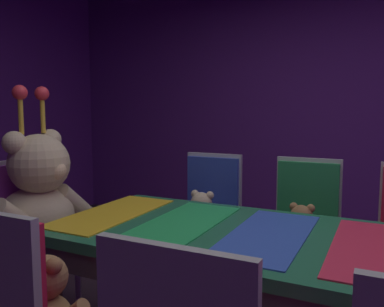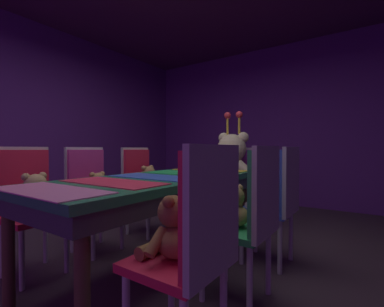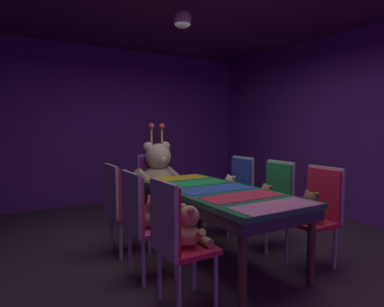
{
  "view_description": "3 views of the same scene",
  "coord_description": "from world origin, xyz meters",
  "px_view_note": "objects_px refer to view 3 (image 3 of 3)",
  "views": [
    {
      "loc": [
        -1.67,
        -0.44,
        1.29
      ],
      "look_at": [
        -0.03,
        0.37,
        1.09
      ],
      "focal_mm": 37.0,
      "sensor_mm": 36.0,
      "label": 1
    },
    {
      "loc": [
        1.46,
        -1.59,
        0.97
      ],
      "look_at": [
        -0.01,
        0.53,
        0.92
      ],
      "focal_mm": 24.99,
      "sensor_mm": 36.0,
      "label": 2
    },
    {
      "loc": [
        -1.94,
        -2.76,
        1.38
      ],
      "look_at": [
        -0.2,
        0.13,
        1.11
      ],
      "focal_mm": 31.01,
      "sensor_mm": 36.0,
      "label": 3
    }
  ],
  "objects_px": {
    "teddy_right_0": "(310,208)",
    "teddy_right_2": "(230,188)",
    "chair_left_1": "(140,215)",
    "chair_right_1": "(275,195)",
    "chair_left_0": "(173,232)",
    "teddy_left_0": "(190,228)",
    "banquet_table": "(215,198)",
    "throne_chair": "(153,182)",
    "chair_right_2": "(238,186)",
    "king_teddy_bear": "(159,171)",
    "teddy_left_1": "(154,214)",
    "chair_right_0": "(320,206)",
    "chair_left_2": "(118,200)",
    "pendant_light": "(183,19)",
    "teddy_right_1": "(266,198)",
    "teddy_left_2": "(131,199)"
  },
  "relations": [
    {
      "from": "teddy_right_0",
      "to": "teddy_right_2",
      "type": "relative_size",
      "value": 1.02
    },
    {
      "from": "chair_left_1",
      "to": "chair_right_1",
      "type": "height_order",
      "value": "same"
    },
    {
      "from": "chair_left_0",
      "to": "teddy_left_0",
      "type": "distance_m",
      "value": 0.15
    },
    {
      "from": "banquet_table",
      "to": "throne_chair",
      "type": "relative_size",
      "value": 2.05
    },
    {
      "from": "chair_right_2",
      "to": "king_teddy_bear",
      "type": "xyz_separation_m",
      "value": [
        -0.82,
        0.73,
        0.17
      ]
    },
    {
      "from": "chair_left_0",
      "to": "teddy_right_0",
      "type": "distance_m",
      "value": 1.5
    },
    {
      "from": "chair_left_0",
      "to": "teddy_right_0",
      "type": "xyz_separation_m",
      "value": [
        1.5,
        -0.03,
        -0.01
      ]
    },
    {
      "from": "teddy_left_1",
      "to": "teddy_right_2",
      "type": "relative_size",
      "value": 0.99
    },
    {
      "from": "teddy_left_0",
      "to": "chair_right_0",
      "type": "height_order",
      "value": "chair_right_0"
    },
    {
      "from": "teddy_left_1",
      "to": "teddy_right_2",
      "type": "xyz_separation_m",
      "value": [
        1.37,
        0.66,
        0.0
      ]
    },
    {
      "from": "chair_left_0",
      "to": "chair_right_1",
      "type": "xyz_separation_m",
      "value": [
        1.65,
        0.59,
        0.0
      ]
    },
    {
      "from": "banquet_table",
      "to": "throne_chair",
      "type": "bearing_deg",
      "value": 90.0
    },
    {
      "from": "teddy_left_1",
      "to": "chair_right_2",
      "type": "relative_size",
      "value": 0.31
    },
    {
      "from": "teddy_left_0",
      "to": "chair_right_1",
      "type": "height_order",
      "value": "chair_right_1"
    },
    {
      "from": "chair_right_0",
      "to": "chair_right_1",
      "type": "bearing_deg",
      "value": -90.85
    },
    {
      "from": "banquet_table",
      "to": "chair_right_2",
      "type": "xyz_separation_m",
      "value": [
        0.82,
        0.64,
        -0.06
      ]
    },
    {
      "from": "chair_left_1",
      "to": "teddy_right_2",
      "type": "bearing_deg",
      "value": 23.66
    },
    {
      "from": "teddy_left_0",
      "to": "teddy_right_0",
      "type": "relative_size",
      "value": 1.09
    },
    {
      "from": "throne_chair",
      "to": "king_teddy_bear",
      "type": "relative_size",
      "value": 1.01
    },
    {
      "from": "teddy_right_2",
      "to": "teddy_left_0",
      "type": "bearing_deg",
      "value": 42.94
    },
    {
      "from": "teddy_left_1",
      "to": "chair_left_2",
      "type": "height_order",
      "value": "chair_left_2"
    },
    {
      "from": "teddy_left_0",
      "to": "king_teddy_bear",
      "type": "distance_m",
      "value": 2.09
    },
    {
      "from": "teddy_right_0",
      "to": "pendant_light",
      "type": "xyz_separation_m",
      "value": [
        -0.8,
        1.11,
        1.96
      ]
    },
    {
      "from": "chair_left_2",
      "to": "teddy_right_1",
      "type": "xyz_separation_m",
      "value": [
        1.52,
        -0.64,
        -0.02
      ]
    },
    {
      "from": "teddy_right_0",
      "to": "throne_chair",
      "type": "distance_m",
      "value": 2.28
    },
    {
      "from": "chair_left_1",
      "to": "teddy_right_2",
      "type": "height_order",
      "value": "chair_left_1"
    },
    {
      "from": "teddy_left_2",
      "to": "teddy_right_2",
      "type": "xyz_separation_m",
      "value": [
        1.35,
        0.01,
        -0.01
      ]
    },
    {
      "from": "teddy_left_1",
      "to": "teddy_left_2",
      "type": "height_order",
      "value": "teddy_left_2"
    },
    {
      "from": "teddy_left_1",
      "to": "chair_left_2",
      "type": "distance_m",
      "value": 0.67
    },
    {
      "from": "chair_right_0",
      "to": "teddy_left_2",
      "type": "bearing_deg",
      "value": -40.01
    },
    {
      "from": "banquet_table",
      "to": "teddy_left_2",
      "type": "relative_size",
      "value": 5.96
    },
    {
      "from": "king_teddy_bear",
      "to": "chair_left_0",
      "type": "bearing_deg",
      "value": -22.36
    },
    {
      "from": "teddy_right_1",
      "to": "pendant_light",
      "type": "relative_size",
      "value": 1.44
    },
    {
      "from": "banquet_table",
      "to": "chair_right_0",
      "type": "bearing_deg",
      "value": -37.28
    },
    {
      "from": "chair_right_1",
      "to": "chair_right_2",
      "type": "distance_m",
      "value": 0.65
    },
    {
      "from": "banquet_table",
      "to": "teddy_left_2",
      "type": "height_order",
      "value": "teddy_left_2"
    },
    {
      "from": "throne_chair",
      "to": "teddy_right_1",
      "type": "bearing_deg",
      "value": 24.07
    },
    {
      "from": "chair_left_0",
      "to": "throne_chair",
      "type": "relative_size",
      "value": 1.0
    },
    {
      "from": "banquet_table",
      "to": "chair_left_1",
      "type": "xyz_separation_m",
      "value": [
        -0.84,
        -0.02,
        -0.06
      ]
    },
    {
      "from": "teddy_left_1",
      "to": "pendant_light",
      "type": "xyz_separation_m",
      "value": [
        0.58,
        0.5,
        1.97
      ]
    },
    {
      "from": "king_teddy_bear",
      "to": "chair_left_1",
      "type": "bearing_deg",
      "value": -31.17
    },
    {
      "from": "teddy_right_2",
      "to": "king_teddy_bear",
      "type": "relative_size",
      "value": 0.32
    },
    {
      "from": "teddy_left_1",
      "to": "pendant_light",
      "type": "distance_m",
      "value": 2.11
    },
    {
      "from": "teddy_right_1",
      "to": "king_teddy_bear",
      "type": "distance_m",
      "value": 1.56
    },
    {
      "from": "teddy_right_1",
      "to": "chair_right_2",
      "type": "xyz_separation_m",
      "value": [
        0.12,
        0.65,
        0.02
      ]
    },
    {
      "from": "chair_left_0",
      "to": "king_teddy_bear",
      "type": "relative_size",
      "value": 1.01
    },
    {
      "from": "chair_left_0",
      "to": "chair_left_1",
      "type": "distance_m",
      "value": 0.58
    },
    {
      "from": "teddy_left_0",
      "to": "teddy_left_1",
      "type": "distance_m",
      "value": 0.58
    },
    {
      "from": "teddy_left_0",
      "to": "teddy_left_2",
      "type": "distance_m",
      "value": 1.24
    },
    {
      "from": "chair_left_0",
      "to": "chair_right_0",
      "type": "xyz_separation_m",
      "value": [
        1.64,
        -0.03,
        0.0
      ]
    }
  ]
}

